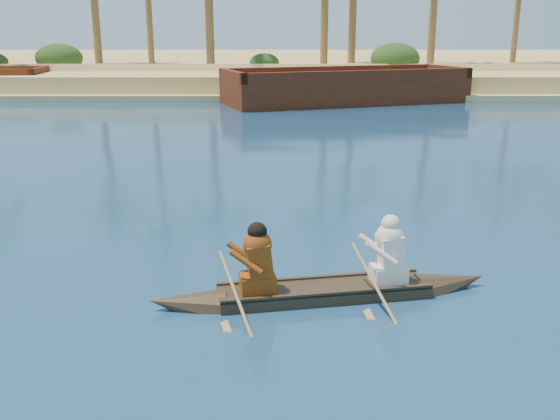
{
  "coord_description": "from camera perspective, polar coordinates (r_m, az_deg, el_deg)",
  "views": [
    {
      "loc": [
        -4.77,
        -12.63,
        3.87
      ],
      "look_at": [
        -4.73,
        -2.23,
        0.86
      ],
      "focal_mm": 40.0,
      "sensor_mm": 36.0,
      "label": 1
    }
  ],
  "objects": [
    {
      "name": "ground",
      "position": [
        14.04,
        19.63,
        -0.81
      ],
      "size": [
        160.0,
        160.0,
        0.0
      ],
      "primitive_type": "plane",
      "color": "navy",
      "rests_on": "ground"
    },
    {
      "name": "sandy_embankment",
      "position": [
        59.8,
        4.46,
        12.91
      ],
      "size": [
        150.0,
        51.0,
        1.5
      ],
      "color": "tan",
      "rests_on": "ground"
    },
    {
      "name": "shrub_cluster",
      "position": [
        44.47,
        6.08,
        12.63
      ],
      "size": [
        100.0,
        6.0,
        2.4
      ],
      "primitive_type": null,
      "color": "#1C3714",
      "rests_on": "ground"
    },
    {
      "name": "canoe",
      "position": [
        9.37,
        4.05,
        -6.45
      ],
      "size": [
        5.2,
        1.59,
        1.42
      ],
      "rotation": [
        0.0,
        0.0,
        0.18
      ],
      "color": "#332B1B",
      "rests_on": "ground"
    },
    {
      "name": "barge_mid",
      "position": [
        34.97,
        6.03,
        10.98
      ],
      "size": [
        13.84,
        8.46,
        2.19
      ],
      "rotation": [
        0.0,
        0.0,
        0.34
      ],
      "color": "#5B2413",
      "rests_on": "ground"
    }
  ]
}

